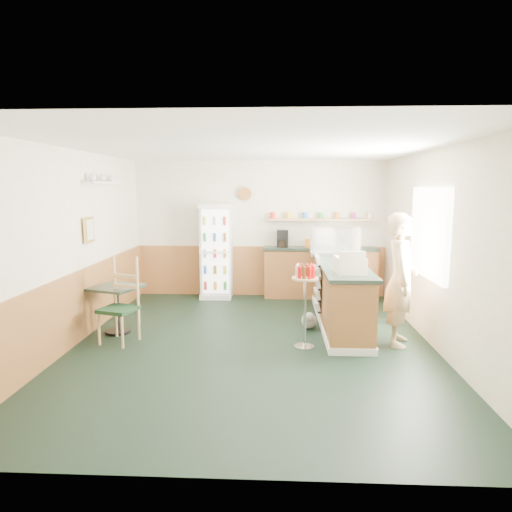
# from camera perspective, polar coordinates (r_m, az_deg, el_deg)

# --- Properties ---
(ground) EXTENTS (6.00, 6.00, 0.00)m
(ground) POSITION_cam_1_polar(r_m,az_deg,el_deg) (6.52, -0.56, -10.93)
(ground) COLOR black
(ground) RESTS_ON ground
(room_envelope) EXTENTS (5.04, 6.02, 2.72)m
(room_envelope) POSITION_cam_1_polar(r_m,az_deg,el_deg) (6.92, -2.11, 3.17)
(room_envelope) COLOR #EEE5CB
(room_envelope) RESTS_ON ground
(service_counter) EXTENTS (0.68, 3.01, 1.01)m
(service_counter) POSITION_cam_1_polar(r_m,az_deg,el_deg) (7.47, 10.35, -4.83)
(service_counter) COLOR #9F5D33
(service_counter) RESTS_ON ground
(back_counter) EXTENTS (2.24, 0.42, 1.69)m
(back_counter) POSITION_cam_1_polar(r_m,az_deg,el_deg) (9.12, 7.94, -1.80)
(back_counter) COLOR #9F5D33
(back_counter) RESTS_ON ground
(drinks_fridge) EXTENTS (0.61, 0.53, 1.86)m
(drinks_fridge) POSITION_cam_1_polar(r_m,az_deg,el_deg) (9.04, -4.98, 0.63)
(drinks_fridge) COLOR white
(drinks_fridge) RESTS_ON ground
(display_case) EXTENTS (0.85, 0.44, 0.48)m
(display_case) POSITION_cam_1_polar(r_m,az_deg,el_deg) (8.02, 9.84, 1.82)
(display_case) COLOR silver
(display_case) RESTS_ON service_counter
(cash_register) EXTENTS (0.41, 0.43, 0.22)m
(cash_register) POSITION_cam_1_polar(r_m,az_deg,el_deg) (6.38, 11.66, -1.11)
(cash_register) COLOR beige
(cash_register) RESTS_ON service_counter
(shopkeeper) EXTENTS (0.57, 0.70, 1.84)m
(shopkeeper) POSITION_cam_1_polar(r_m,az_deg,el_deg) (6.58, 17.63, -2.84)
(shopkeeper) COLOR tan
(shopkeeper) RESTS_ON ground
(condiment_stand) EXTENTS (0.37, 0.37, 1.14)m
(condiment_stand) POSITION_cam_1_polar(r_m,az_deg,el_deg) (6.20, 6.15, -4.42)
(condiment_stand) COLOR silver
(condiment_stand) RESTS_ON ground
(newspaper_rack) EXTENTS (0.09, 0.45, 0.89)m
(newspaper_rack) POSITION_cam_1_polar(r_m,az_deg,el_deg) (7.30, 7.70, -3.37)
(newspaper_rack) COLOR black
(newspaper_rack) RESTS_ON ground
(cafe_table) EXTENTS (0.82, 0.82, 0.72)m
(cafe_table) POSITION_cam_1_polar(r_m,az_deg,el_deg) (7.16, -17.04, -5.28)
(cafe_table) COLOR black
(cafe_table) RESTS_ON ground
(cafe_chair) EXTENTS (0.56, 0.56, 1.21)m
(cafe_chair) POSITION_cam_1_polar(r_m,az_deg,el_deg) (6.77, -16.61, -4.98)
(cafe_chair) COLOR black
(cafe_chair) RESTS_ON ground
(dog_doorstop) EXTENTS (0.24, 0.31, 0.29)m
(dog_doorstop) POSITION_cam_1_polar(r_m,az_deg,el_deg) (7.18, 6.66, -7.98)
(dog_doorstop) COLOR #969691
(dog_doorstop) RESTS_ON ground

